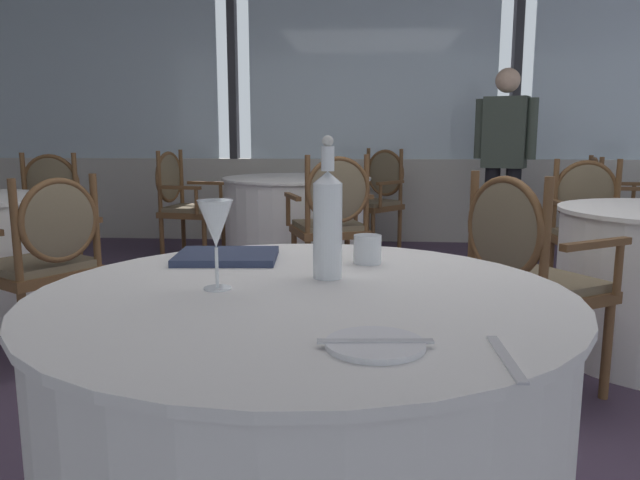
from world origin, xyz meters
TOP-DOWN VIEW (x-y plane):
  - ground_plane at (0.00, 0.00)m, footprint 12.20×12.20m
  - window_wall_far at (0.00, 3.52)m, footprint 9.12×0.14m
  - foreground_table at (-0.19, -1.49)m, footprint 1.24×1.24m
  - side_plate at (-0.03, -1.85)m, footprint 0.17×0.17m
  - butter_knife at (-0.03, -1.85)m, footprint 0.20×0.03m
  - dinner_fork at (0.18, -1.89)m, footprint 0.02×0.21m
  - water_bottle at (-0.14, -1.35)m, footprint 0.07×0.07m
  - wine_glass at (-0.39, -1.48)m, footprint 0.08×0.08m
  - water_tumbler at (-0.04, -1.17)m, footprint 0.08×0.08m
  - menu_book at (-0.44, -1.15)m, footprint 0.30×0.25m
  - dining_chair_0_1 at (-1.58, -0.07)m, footprint 0.63×0.65m
  - dining_chair_0_2 at (-2.39, 1.42)m, footprint 0.54×0.48m
  - dining_chair_1_1 at (1.39, 1.13)m, footprint 0.55×0.48m
  - dining_chair_1_2 at (0.62, -0.30)m, footprint 0.63×0.65m
  - dining_chair_2_0 at (1.90, 2.21)m, footprint 0.53×0.58m
  - background_table_3 at (-0.62, 2.22)m, footprint 1.23×1.23m
  - dining_chair_3_0 at (-1.66, 2.41)m, footprint 0.54×0.59m
  - dining_chair_3_1 at (-0.27, 1.24)m, footprint 0.63×0.59m
  - dining_chair_3_2 at (0.06, 3.02)m, footprint 0.66×0.65m
  - diner_person_0 at (1.15, 2.64)m, footprint 0.49×0.33m

SIDE VIEW (x-z plane):
  - ground_plane at x=0.00m, z-range 0.00..0.00m
  - foreground_table at x=-0.19m, z-range 0.00..0.75m
  - background_table_3 at x=-0.62m, z-range 0.00..0.75m
  - dining_chair_0_1 at x=-1.58m, z-range 0.08..1.00m
  - dining_chair_3_0 at x=-1.66m, z-range 0.07..1.04m
  - dining_chair_2_0 at x=1.90m, z-range 0.09..1.02m
  - dining_chair_1_1 at x=1.39m, z-range 0.08..1.03m
  - dining_chair_0_2 at x=-2.39m, z-range 0.07..1.04m
  - dining_chair_3_2 at x=0.06m, z-range 0.07..1.04m
  - dining_chair_1_2 at x=0.62m, z-range 0.08..1.03m
  - dining_chair_3_1 at x=-0.27m, z-range 0.08..1.06m
  - dinner_fork at x=0.18m, z-range 0.75..0.75m
  - side_plate at x=-0.03m, z-range 0.75..0.76m
  - menu_book at x=-0.44m, z-range 0.75..0.77m
  - butter_knife at x=-0.03m, z-range 0.76..0.76m
  - water_tumbler at x=-0.04m, z-range 0.75..0.83m
  - water_bottle at x=-0.14m, z-range 0.72..1.07m
  - wine_glass at x=-0.39m, z-range 0.79..1.00m
  - diner_person_0 at x=1.15m, z-range 0.12..1.78m
  - window_wall_far at x=0.00m, z-range -0.30..2.68m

